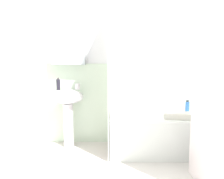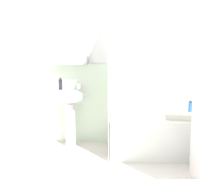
% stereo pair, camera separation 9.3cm
% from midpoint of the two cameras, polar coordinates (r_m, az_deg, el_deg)
% --- Properties ---
extents(wall_back_tiled, '(3.60, 0.18, 2.40)m').
position_cam_midpoint_polar(wall_back_tiled, '(3.19, 6.76, 5.83)').
color(wall_back_tiled, white).
rests_on(wall_back_tiled, ground_plane).
extents(wall_left_tiled, '(0.07, 1.81, 2.40)m').
position_cam_midpoint_polar(wall_left_tiled, '(2.59, -27.01, 4.53)').
color(wall_left_tiled, white).
rests_on(wall_left_tiled, ground_plane).
extents(sink, '(0.44, 0.34, 0.83)m').
position_cam_midpoint_polar(sink, '(3.07, -10.40, -4.14)').
color(sink, white).
rests_on(sink, ground_plane).
extents(faucet, '(0.03, 0.12, 0.12)m').
position_cam_midpoint_polar(faucet, '(3.11, -10.18, 1.26)').
color(faucet, silver).
rests_on(faucet, sink).
extents(soap_dispenser, '(0.06, 0.06, 0.17)m').
position_cam_midpoint_polar(soap_dispenser, '(3.04, -12.86, 1.36)').
color(soap_dispenser, '#252230').
rests_on(soap_dispenser, sink).
extents(toothbrush_cup, '(0.07, 0.07, 0.08)m').
position_cam_midpoint_polar(toothbrush_cup, '(3.06, -7.88, 0.87)').
color(toothbrush_cup, white).
rests_on(toothbrush_cup, sink).
extents(bathtub, '(1.44, 0.68, 0.50)m').
position_cam_midpoint_polar(bathtub, '(3.02, 14.83, -11.53)').
color(bathtub, white).
rests_on(bathtub, ground_plane).
extents(shower_curtain, '(0.01, 0.68, 2.00)m').
position_cam_midpoint_polar(shower_curtain, '(2.80, 0.42, 2.95)').
color(shower_curtain, silver).
rests_on(shower_curtain, ground_plane).
extents(lotion_bottle, '(0.05, 0.05, 0.21)m').
position_cam_midpoint_polar(lotion_bottle, '(3.38, 24.32, -3.79)').
color(lotion_bottle, white).
rests_on(lotion_bottle, bathtub).
extents(body_wash_bottle, '(0.07, 0.07, 0.18)m').
position_cam_midpoint_polar(body_wash_bottle, '(3.32, 22.85, -4.20)').
color(body_wash_bottle, '#26232B').
rests_on(body_wash_bottle, bathtub).
extents(conditioner_bottle, '(0.05, 0.05, 0.17)m').
position_cam_midpoint_polar(conditioner_bottle, '(3.27, 21.10, -4.39)').
color(conditioner_bottle, '#2A5AA6').
rests_on(conditioner_bottle, bathtub).
extents(towel_folded, '(0.35, 0.23, 0.07)m').
position_cam_midpoint_polar(towel_folded, '(2.81, 18.38, -6.85)').
color(towel_folded, silver).
rests_on(towel_folded, bathtub).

